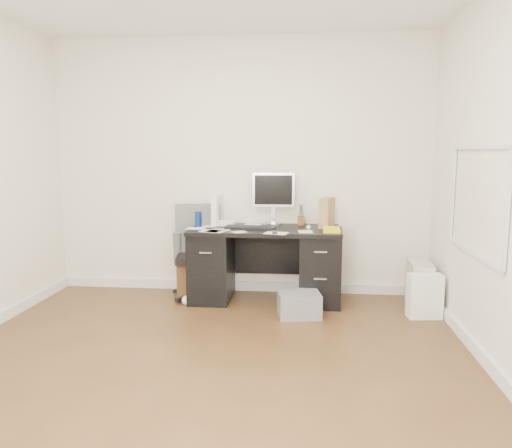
% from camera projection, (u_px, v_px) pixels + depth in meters
% --- Properties ---
extents(ground, '(4.00, 4.00, 0.00)m').
position_uv_depth(ground, '(204.00, 368.00, 3.53)').
color(ground, '#472D17').
rests_on(ground, ground).
extents(room_shell, '(4.02, 4.02, 2.71)m').
position_uv_depth(room_shell, '(206.00, 130.00, 3.31)').
color(room_shell, silver).
rests_on(room_shell, ground).
extents(desk, '(1.50, 0.70, 0.75)m').
position_uv_depth(desk, '(265.00, 262.00, 5.07)').
color(desk, black).
rests_on(desk, ground).
extents(loose_papers, '(1.10, 0.60, 0.00)m').
position_uv_depth(loose_papers, '(245.00, 228.00, 4.98)').
color(loose_papers, white).
rests_on(loose_papers, desk).
extents(lcd_monitor, '(0.45, 0.26, 0.56)m').
position_uv_depth(lcd_monitor, '(273.00, 198.00, 5.21)').
color(lcd_monitor, '#A8A8AC').
rests_on(lcd_monitor, desk).
extents(keyboard, '(0.51, 0.23, 0.03)m').
position_uv_depth(keyboard, '(250.00, 228.00, 4.95)').
color(keyboard, black).
rests_on(keyboard, desk).
extents(computer_mouse, '(0.08, 0.08, 0.06)m').
position_uv_depth(computer_mouse, '(309.00, 227.00, 4.87)').
color(computer_mouse, '#A8A8AC').
rests_on(computer_mouse, desk).
extents(travel_mug, '(0.08, 0.08, 0.16)m').
position_uv_depth(travel_mug, '(199.00, 219.00, 5.08)').
color(travel_mug, navy).
rests_on(travel_mug, desk).
extents(white_binder, '(0.15, 0.28, 0.31)m').
position_uv_depth(white_binder, '(217.00, 210.00, 5.24)').
color(white_binder, white).
rests_on(white_binder, desk).
extents(magazine_file, '(0.21, 0.29, 0.30)m').
position_uv_depth(magazine_file, '(327.00, 213.00, 5.03)').
color(magazine_file, '#926B46').
rests_on(magazine_file, desk).
extents(pen_cup, '(0.09, 0.09, 0.22)m').
position_uv_depth(pen_cup, '(301.00, 215.00, 5.21)').
color(pen_cup, brown).
rests_on(pen_cup, desk).
extents(yellow_book, '(0.18, 0.22, 0.04)m').
position_uv_depth(yellow_book, '(332.00, 230.00, 4.80)').
color(yellow_book, yellow).
rests_on(yellow_book, desk).
extents(paper_remote, '(0.25, 0.22, 0.02)m').
position_uv_depth(paper_remote, '(276.00, 232.00, 4.70)').
color(paper_remote, white).
rests_on(paper_remote, desk).
extents(office_chair, '(0.62, 0.62, 0.96)m').
position_uv_depth(office_chair, '(198.00, 252.00, 5.15)').
color(office_chair, '#505351').
rests_on(office_chair, ground).
extents(pc_tower, '(0.22, 0.46, 0.45)m').
position_uv_depth(pc_tower, '(420.00, 285.00, 4.86)').
color(pc_tower, '#B2ACA1').
rests_on(pc_tower, ground).
extents(shopping_bag, '(0.33, 0.25, 0.41)m').
position_uv_depth(shopping_bag, '(425.00, 296.00, 4.56)').
color(shopping_bag, white).
rests_on(shopping_bag, ground).
extents(wicker_basket, '(0.44, 0.44, 0.37)m').
position_uv_depth(wicker_basket, '(195.00, 278.00, 5.28)').
color(wicker_basket, '#492F16').
rests_on(wicker_basket, ground).
extents(desk_printer, '(0.43, 0.37, 0.22)m').
position_uv_depth(desk_printer, '(299.00, 304.00, 4.62)').
color(desk_printer, slate).
rests_on(desk_printer, ground).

